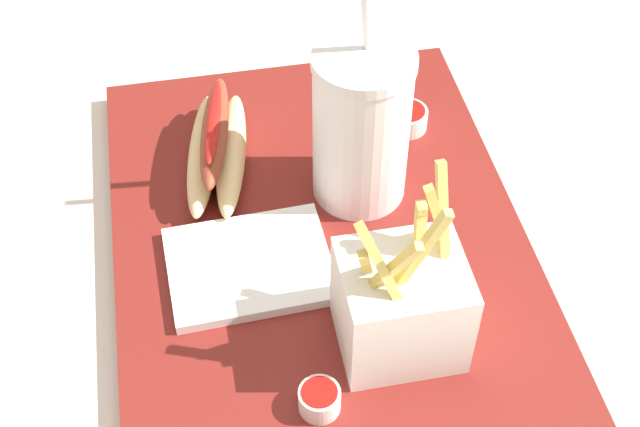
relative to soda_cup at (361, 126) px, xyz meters
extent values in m
cube|color=silver|center=(-0.05, 0.05, -0.11)|extent=(2.40, 2.40, 0.02)
cube|color=maroon|center=(-0.05, 0.05, -0.09)|extent=(0.48, 0.36, 0.02)
cylinder|color=white|center=(0.00, 0.00, -0.01)|extent=(0.08, 0.08, 0.14)
cylinder|color=white|center=(0.00, 0.00, 0.07)|extent=(0.09, 0.09, 0.01)
cylinder|color=white|center=(0.01, 0.00, 0.12)|extent=(0.02, 0.02, 0.11)
cube|color=white|center=(-0.17, 0.01, -0.03)|extent=(0.08, 0.09, 0.09)
cube|color=#E5C660|center=(-0.18, 0.00, 0.04)|extent=(0.01, 0.04, 0.09)
cube|color=#E5C660|center=(-0.15, -0.01, 0.03)|extent=(0.02, 0.01, 0.06)
cube|color=#E5C660|center=(-0.14, -0.01, 0.03)|extent=(0.03, 0.02, 0.07)
cube|color=#E5C660|center=(-0.18, 0.03, 0.03)|extent=(0.03, 0.04, 0.08)
cube|color=#E5C660|center=(-0.15, -0.02, 0.04)|extent=(0.04, 0.01, 0.09)
cube|color=#E5C660|center=(-0.17, 0.03, 0.02)|extent=(0.03, 0.02, 0.06)
cube|color=#E5C660|center=(-0.18, 0.02, 0.03)|extent=(0.03, 0.04, 0.08)
cube|color=#E5C660|center=(-0.15, -0.02, 0.04)|extent=(0.01, 0.03, 0.07)
ellipsoid|color=#E5C689|center=(0.05, 0.11, -0.06)|extent=(0.16, 0.05, 0.03)
ellipsoid|color=#E5C689|center=(0.06, 0.14, -0.06)|extent=(0.16, 0.05, 0.03)
ellipsoid|color=brown|center=(0.05, 0.12, -0.03)|extent=(0.15, 0.05, 0.02)
ellipsoid|color=red|center=(0.05, 0.12, -0.02)|extent=(0.11, 0.03, 0.01)
cylinder|color=white|center=(0.07, -0.06, -0.07)|extent=(0.04, 0.04, 0.02)
cylinder|color=#B2140F|center=(0.07, -0.06, -0.06)|extent=(0.03, 0.03, 0.01)
cylinder|color=white|center=(-0.22, 0.08, -0.07)|extent=(0.03, 0.03, 0.02)
cylinder|color=#B2140F|center=(-0.22, 0.08, -0.06)|extent=(0.03, 0.03, 0.01)
cube|color=white|center=(-0.08, 0.11, -0.07)|extent=(0.11, 0.14, 0.01)
camera|label=1|loc=(-0.54, 0.14, 0.50)|focal=49.06mm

